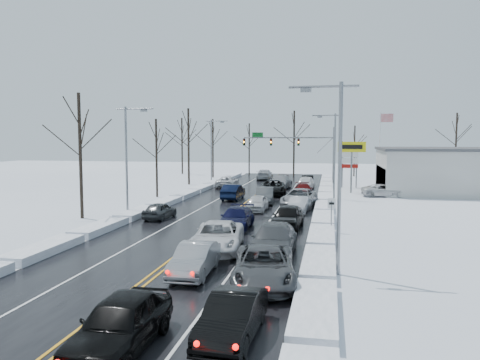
% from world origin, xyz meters
% --- Properties ---
extents(ground, '(160.00, 160.00, 0.00)m').
position_xyz_m(ground, '(0.00, 0.00, 0.00)').
color(ground, silver).
rests_on(ground, ground).
extents(road_surface, '(14.00, 84.00, 0.01)m').
position_xyz_m(road_surface, '(0.00, 2.00, 0.01)').
color(road_surface, black).
rests_on(road_surface, ground).
extents(snow_bank_left, '(1.62, 72.00, 0.49)m').
position_xyz_m(snow_bank_left, '(-7.60, 2.00, 0.00)').
color(snow_bank_left, white).
rests_on(snow_bank_left, ground).
extents(snow_bank_right, '(1.62, 72.00, 0.49)m').
position_xyz_m(snow_bank_right, '(7.60, 2.00, 0.00)').
color(snow_bank_right, white).
rests_on(snow_bank_right, ground).
extents(traffic_signal_mast, '(13.28, 0.39, 8.00)m').
position_xyz_m(traffic_signal_mast, '(3.45, 27.99, 5.48)').
color(traffic_signal_mast, slate).
rests_on(traffic_signal_mast, ground).
extents(tires_plus_sign, '(3.20, 0.34, 6.00)m').
position_xyz_m(tires_plus_sign, '(10.50, 15.99, 4.99)').
color(tires_plus_sign, slate).
rests_on(tires_plus_sign, ground).
extents(used_vehicles_sign, '(2.20, 0.22, 4.65)m').
position_xyz_m(used_vehicles_sign, '(10.50, 22.00, 3.32)').
color(used_vehicles_sign, slate).
rests_on(used_vehicles_sign, ground).
extents(speed_limit_sign, '(0.55, 0.09, 2.35)m').
position_xyz_m(speed_limit_sign, '(8.20, -8.00, 1.63)').
color(speed_limit_sign, slate).
rests_on(speed_limit_sign, ground).
extents(flagpole, '(1.87, 1.20, 10.00)m').
position_xyz_m(flagpole, '(15.17, 30.00, 5.93)').
color(flagpole, silver).
rests_on(flagpole, ground).
extents(dealership_building, '(20.40, 12.40, 5.30)m').
position_xyz_m(dealership_building, '(23.98, 18.00, 2.66)').
color(dealership_building, '#BABAB5').
rests_on(dealership_building, ground).
extents(streetlight_se, '(3.20, 0.25, 9.00)m').
position_xyz_m(streetlight_se, '(8.30, -18.00, 5.31)').
color(streetlight_se, slate).
rests_on(streetlight_se, ground).
extents(streetlight_ne, '(3.20, 0.25, 9.00)m').
position_xyz_m(streetlight_ne, '(8.30, 10.00, 5.31)').
color(streetlight_ne, slate).
rests_on(streetlight_ne, ground).
extents(streetlight_sw, '(3.20, 0.25, 9.00)m').
position_xyz_m(streetlight_sw, '(-8.30, -4.00, 5.31)').
color(streetlight_sw, slate).
rests_on(streetlight_sw, ground).
extents(streetlight_nw, '(3.20, 0.25, 9.00)m').
position_xyz_m(streetlight_nw, '(-8.30, 24.00, 5.31)').
color(streetlight_nw, slate).
rests_on(streetlight_nw, ground).
extents(tree_left_b, '(4.00, 4.00, 10.00)m').
position_xyz_m(tree_left_b, '(-11.50, -6.00, 6.99)').
color(tree_left_b, '#2D231C').
rests_on(tree_left_b, ground).
extents(tree_left_c, '(3.40, 3.40, 8.50)m').
position_xyz_m(tree_left_c, '(-10.50, 8.00, 5.94)').
color(tree_left_c, '#2D231C').
rests_on(tree_left_c, ground).
extents(tree_left_d, '(4.20, 4.20, 10.50)m').
position_xyz_m(tree_left_d, '(-11.20, 22.00, 7.33)').
color(tree_left_d, '#2D231C').
rests_on(tree_left_d, ground).
extents(tree_left_e, '(3.80, 3.80, 9.50)m').
position_xyz_m(tree_left_e, '(-10.80, 34.00, 6.64)').
color(tree_left_e, '#2D231C').
rests_on(tree_left_e, ground).
extents(tree_far_a, '(4.00, 4.00, 10.00)m').
position_xyz_m(tree_far_a, '(-18.00, 40.00, 6.99)').
color(tree_far_a, '#2D231C').
rests_on(tree_far_a, ground).
extents(tree_far_b, '(3.60, 3.60, 9.00)m').
position_xyz_m(tree_far_b, '(-6.00, 41.00, 6.29)').
color(tree_far_b, '#2D231C').
rests_on(tree_far_b, ground).
extents(tree_far_c, '(4.40, 4.40, 11.00)m').
position_xyz_m(tree_far_c, '(2.00, 39.00, 7.68)').
color(tree_far_c, '#2D231C').
rests_on(tree_far_c, ground).
extents(tree_far_d, '(3.40, 3.40, 8.50)m').
position_xyz_m(tree_far_d, '(12.00, 40.50, 5.94)').
color(tree_far_d, '#2D231C').
rests_on(tree_far_d, ground).
extents(tree_far_e, '(4.20, 4.20, 10.50)m').
position_xyz_m(tree_far_e, '(28.00, 41.00, 7.33)').
color(tree_far_e, '#2D231C').
rests_on(tree_far_e, ground).
extents(queued_car_0, '(2.02, 4.95, 1.68)m').
position_xyz_m(queued_car_0, '(1.89, -27.35, 0.00)').
color(queued_car_0, black).
rests_on(queued_car_0, ground).
extents(queued_car_1, '(1.65, 4.52, 1.48)m').
position_xyz_m(queued_car_1, '(1.88, -19.35, 0.00)').
color(queued_car_1, gray).
rests_on(queued_car_1, ground).
extents(queued_car_2, '(3.41, 6.19, 1.64)m').
position_xyz_m(queued_car_2, '(1.81, -14.57, 0.00)').
color(queued_car_2, silver).
rests_on(queued_car_2, ground).
extents(queued_car_3, '(2.10, 5.12, 1.48)m').
position_xyz_m(queued_car_3, '(1.55, -7.90, 0.00)').
color(queued_car_3, black).
rests_on(queued_car_3, ground).
extents(queued_car_4, '(1.70, 4.17, 1.42)m').
position_xyz_m(queued_car_4, '(1.77, 0.28, 0.00)').
color(queued_car_4, silver).
rests_on(queued_car_4, ground).
extents(queued_car_5, '(2.12, 4.93, 1.58)m').
position_xyz_m(queued_car_5, '(1.77, 5.28, 0.00)').
color(queued_car_5, '#404345').
rests_on(queued_car_5, ground).
extents(queued_car_6, '(3.49, 6.32, 1.67)m').
position_xyz_m(queued_car_6, '(1.74, 12.17, 0.00)').
color(queued_car_6, black).
rests_on(queued_car_6, ground).
extents(queued_car_7, '(3.03, 6.09, 1.70)m').
position_xyz_m(queued_car_7, '(1.82, 18.84, 0.00)').
color(queued_car_7, '#929499').
rests_on(queued_car_7, ground).
extents(queued_car_8, '(1.91, 4.41, 1.48)m').
position_xyz_m(queued_car_8, '(1.63, 25.09, 0.00)').
color(queued_car_8, '#4A090E').
rests_on(queued_car_8, ground).
extents(queued_car_9, '(1.75, 4.45, 1.44)m').
position_xyz_m(queued_car_9, '(5.06, -25.86, 0.00)').
color(queued_car_9, black).
rests_on(queued_car_9, ground).
extents(queued_car_10, '(3.41, 6.10, 1.61)m').
position_xyz_m(queued_car_10, '(5.26, -20.10, 0.00)').
color(queued_car_10, '#434548').
rests_on(queued_car_10, ground).
extents(queued_car_11, '(2.38, 5.81, 1.68)m').
position_xyz_m(queued_car_11, '(5.08, -14.91, 0.00)').
color(queued_car_11, '#3F4144').
rests_on(queued_car_11, ground).
extents(queued_car_12, '(2.23, 5.02, 1.68)m').
position_xyz_m(queued_car_12, '(5.14, -7.14, 0.00)').
color(queued_car_12, black).
rests_on(queued_car_12, ground).
extents(queued_car_13, '(1.70, 4.29, 1.39)m').
position_xyz_m(queued_car_13, '(5.44, -0.01, 0.00)').
color(queued_car_13, '#A2A4AA').
rests_on(queued_car_13, ground).
extents(queued_car_14, '(3.41, 6.34, 1.69)m').
position_xyz_m(queued_car_14, '(5.26, 3.60, 0.00)').
color(queued_car_14, '#94969B').
rests_on(queued_car_14, ground).
extents(queued_car_15, '(2.41, 4.76, 1.32)m').
position_xyz_m(queued_car_15, '(5.14, 12.46, 0.00)').
color(queued_car_15, '#4F0A0A').
rests_on(queued_car_15, ground).
extents(queued_car_16, '(2.34, 5.01, 1.66)m').
position_xyz_m(queued_car_16, '(5.05, 18.69, 0.00)').
color(queued_car_16, silver).
rests_on(queued_car_16, ground).
extents(queued_car_17, '(1.82, 4.45, 1.43)m').
position_xyz_m(queued_car_17, '(5.10, 23.05, 0.00)').
color(queued_car_17, black).
rests_on(queued_car_17, ground).
extents(oncoming_car_0, '(1.76, 4.89, 1.60)m').
position_xyz_m(oncoming_car_0, '(-1.91, 7.61, 0.00)').
color(oncoming_car_0, black).
rests_on(oncoming_car_0, ground).
extents(oncoming_car_1, '(2.70, 5.45, 1.48)m').
position_xyz_m(oncoming_car_1, '(-5.07, 19.04, 0.00)').
color(oncoming_car_1, silver).
rests_on(oncoming_car_1, ground).
extents(oncoming_car_2, '(2.45, 5.60, 1.60)m').
position_xyz_m(oncoming_car_2, '(-1.88, 31.23, 0.00)').
color(oncoming_car_2, '#ACADB4').
rests_on(oncoming_car_2, ground).
extents(oncoming_car_3, '(1.91, 4.04, 1.33)m').
position_xyz_m(oncoming_car_3, '(-5.27, -5.03, 0.00)').
color(oncoming_car_3, '#3A3D3F').
rests_on(oncoming_car_3, ground).
extents(parked_car_0, '(5.10, 2.69, 1.37)m').
position_xyz_m(parked_car_0, '(13.94, 12.99, 0.00)').
color(parked_car_0, silver).
rests_on(parked_car_0, ground).
extents(parked_car_1, '(1.90, 4.59, 1.33)m').
position_xyz_m(parked_car_1, '(17.17, 16.10, 0.00)').
color(parked_car_1, '#3E4143').
rests_on(parked_car_1, ground).
extents(parked_car_2, '(2.52, 5.05, 1.65)m').
position_xyz_m(parked_car_2, '(15.18, 21.68, 0.00)').
color(parked_car_2, black).
rests_on(parked_car_2, ground).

